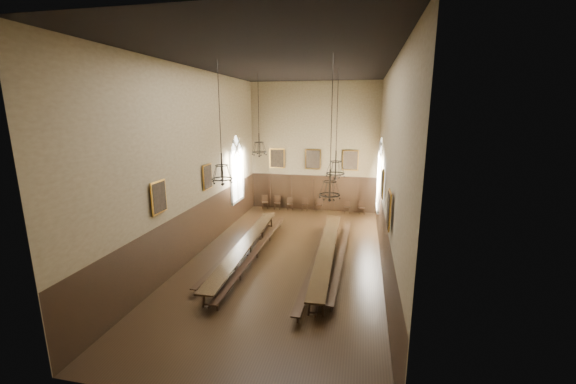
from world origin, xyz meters
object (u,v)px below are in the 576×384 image
(table_left, at_px, (246,250))
(chair_0, at_px, (265,205))
(chandelier_back_left, at_px, (259,147))
(chair_6, at_px, (347,209))
(chair_1, at_px, (277,205))
(chair_7, at_px, (361,210))
(table_right, at_px, (327,255))
(bench_right_outer, at_px, (341,256))
(chandelier_back_right, at_px, (336,167))
(chair_3, at_px, (305,207))
(chair_4, at_px, (319,207))
(bench_left_inner, at_px, (257,252))
(chair_2, at_px, (290,206))
(chandelier_front_left, at_px, (222,171))
(bench_right_inner, at_px, (318,257))
(bench_left_outer, at_px, (238,248))
(chandelier_front_right, at_px, (330,185))

(table_left, relative_size, chair_0, 10.48)
(chandelier_back_left, bearing_deg, chair_6, 52.01)
(chair_1, bearing_deg, chair_7, -8.03)
(table_left, xyz_separation_m, chair_7, (5.44, 8.86, -0.12))
(chair_0, height_order, chandelier_back_left, chandelier_back_left)
(table_left, relative_size, table_right, 1.01)
(chair_0, relative_size, chair_1, 0.99)
(bench_right_outer, xyz_separation_m, chandelier_back_right, (-0.54, 1.86, 3.96))
(chair_3, bearing_deg, chair_0, -178.80)
(chair_1, xyz_separation_m, chair_4, (3.07, 0.05, -0.01))
(table_left, distance_m, bench_left_inner, 0.54)
(table_right, bearing_deg, table_left, -176.79)
(chair_7, bearing_deg, bench_right_outer, -106.92)
(table_left, xyz_separation_m, chair_2, (0.39, 8.77, -0.12))
(chair_3, xyz_separation_m, chair_7, (4.00, 0.01, 0.01))
(chandelier_front_left, bearing_deg, chair_0, 96.34)
(chair_3, xyz_separation_m, chandelier_front_left, (-1.78, -10.67, 4.30))
(chair_6, bearing_deg, chandelier_back_left, -124.05)
(bench_right_inner, distance_m, chair_2, 9.27)
(chair_6, bearing_deg, table_right, -89.73)
(chair_0, bearing_deg, chair_1, -18.27)
(chair_2, bearing_deg, chair_7, -16.48)
(bench_left_outer, distance_m, chandelier_back_left, 5.53)
(chair_6, xyz_separation_m, chair_7, (0.98, -0.01, 0.02))
(bench_right_outer, xyz_separation_m, chandelier_back_left, (-4.72, 2.50, 4.87))
(chair_4, xyz_separation_m, chandelier_front_right, (1.71, -11.29, 4.03))
(chandelier_back_right, height_order, chandelier_front_left, same)
(chair_4, bearing_deg, table_right, -73.40)
(bench_right_inner, xyz_separation_m, bench_right_outer, (1.09, 0.45, -0.03))
(chair_1, height_order, chair_2, chair_1)
(chair_4, relative_size, chandelier_front_left, 0.20)
(chair_3, bearing_deg, chair_7, -0.02)
(table_left, xyz_separation_m, chandelier_back_right, (4.04, 2.35, 3.84))
(chandelier_front_right, bearing_deg, bench_left_outer, 149.42)
(chair_2, bearing_deg, bench_right_inner, -87.96)
(chair_7, relative_size, chandelier_front_left, 0.19)
(chair_3, distance_m, chair_7, 4.00)
(chair_0, bearing_deg, chandelier_back_left, -96.68)
(table_left, xyz_separation_m, chair_0, (-1.51, 8.79, -0.10))
(chair_6, bearing_deg, chair_4, -176.02)
(chair_7, bearing_deg, chair_4, 168.79)
(chair_3, distance_m, chandelier_back_left, 7.80)
(table_right, relative_size, chair_2, 10.97)
(table_left, distance_m, chair_4, 9.22)
(chair_3, bearing_deg, chandelier_front_right, -76.40)
(table_left, xyz_separation_m, chandelier_back_left, (-0.14, 2.98, 4.74))
(chair_6, xyz_separation_m, chandelier_back_right, (-0.42, -6.53, 3.98))
(table_right, xyz_separation_m, bench_right_inner, (-0.41, -0.19, -0.09))
(chandelier_front_left, bearing_deg, chandelier_front_right, -7.60)
(bench_left_outer, bearing_deg, chandelier_front_left, -83.08)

